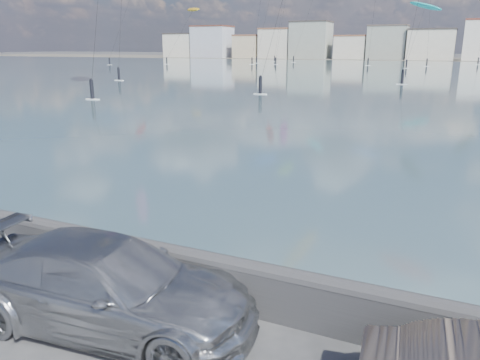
# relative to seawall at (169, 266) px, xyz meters

# --- Properties ---
(bay_water) EXTENTS (500.00, 177.00, 0.00)m
(bay_water) POSITION_rel_seawall_xyz_m (0.00, 88.80, -0.58)
(bay_water) COLOR #3F5E67
(bay_water) RESTS_ON ground
(far_shore_strip) EXTENTS (500.00, 60.00, 0.00)m
(far_shore_strip) POSITION_rel_seawall_xyz_m (0.00, 197.30, -0.57)
(far_shore_strip) COLOR #4C473D
(far_shore_strip) RESTS_ON ground
(seawall) EXTENTS (400.00, 0.36, 1.08)m
(seawall) POSITION_rel_seawall_xyz_m (0.00, 0.00, 0.00)
(seawall) COLOR #28282B
(seawall) RESTS_ON ground
(far_buildings) EXTENTS (240.79, 13.26, 14.60)m
(far_buildings) POSITION_rel_seawall_xyz_m (1.31, 183.30, 5.44)
(far_buildings) COLOR beige
(far_buildings) RESTS_ON ground
(car_silver) EXTENTS (5.75, 2.82, 1.61)m
(car_silver) POSITION_rel_seawall_xyz_m (-0.36, -1.46, 0.22)
(car_silver) COLOR #A3A5A9
(car_silver) RESTS_ON ground
(kitesurfer_8) EXTENTS (8.74, 16.84, 16.33)m
(kitesurfer_8) POSITION_rel_seawall_xyz_m (-68.68, 119.26, 14.51)
(kitesurfer_8) COLOR #BF8C19
(kitesurfer_8) RESTS_ON ground
(kitesurfer_18) EXTENTS (8.86, 16.36, 16.28)m
(kitesurfer_18) POSITION_rel_seawall_xyz_m (-4.79, 122.13, 13.59)
(kitesurfer_18) COLOR #19BFBF
(kitesurfer_18) RESTS_ON ground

